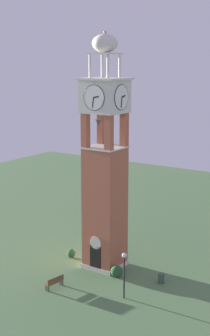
% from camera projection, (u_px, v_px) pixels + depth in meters
% --- Properties ---
extents(ground, '(80.00, 80.00, 0.00)m').
position_uv_depth(ground, '(105.00, 266.00, 42.30)').
color(ground, '#517547').
extents(clock_tower, '(3.43, 3.43, 19.64)m').
position_uv_depth(clock_tower, '(105.00, 174.00, 40.57)').
color(clock_tower, '#AD5B42').
rests_on(clock_tower, ground).
extents(park_bench, '(0.71, 1.65, 0.95)m').
position_uv_depth(park_bench, '(55.00, 282.00, 37.99)').
color(park_bench, brown).
rests_on(park_bench, ground).
extents(lamp_post, '(0.36, 0.36, 3.56)m').
position_uv_depth(lamp_post, '(124.00, 267.00, 36.00)').
color(lamp_post, black).
rests_on(lamp_post, ground).
extents(trash_bin, '(0.52, 0.52, 0.80)m').
position_uv_depth(trash_bin, '(161.00, 278.00, 38.91)').
color(trash_bin, '#38513D').
rests_on(trash_bin, ground).
extents(shrub_near_entry, '(0.98, 0.98, 0.97)m').
position_uv_depth(shrub_near_entry, '(117.00, 271.00, 40.01)').
color(shrub_near_entry, '#234C28').
rests_on(shrub_near_entry, ground).
extents(shrub_left_of_tower, '(0.71, 0.71, 0.78)m').
position_uv_depth(shrub_left_of_tower, '(71.00, 253.00, 44.00)').
color(shrub_left_of_tower, '#234C28').
rests_on(shrub_left_of_tower, ground).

